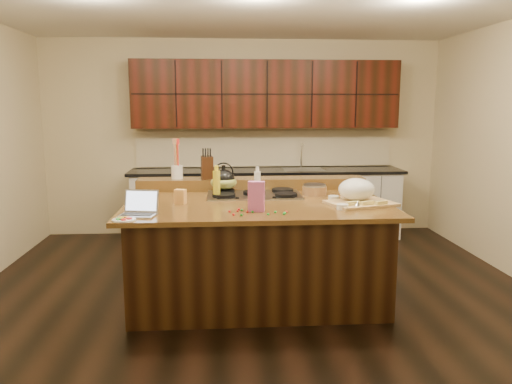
{
  "coord_description": "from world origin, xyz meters",
  "views": [
    {
      "loc": [
        -0.33,
        -4.54,
        1.8
      ],
      "look_at": [
        0.0,
        0.05,
        1.0
      ],
      "focal_mm": 35.0,
      "sensor_mm": 36.0,
      "label": 1
    }
  ],
  "objects": [
    {
      "name": "room",
      "position": [
        0.0,
        0.0,
        1.35
      ],
      "size": [
        5.52,
        5.02,
        2.72
      ],
      "color": "black",
      "rests_on": "ground"
    },
    {
      "name": "island",
      "position": [
        0.0,
        0.0,
        0.46
      ],
      "size": [
        2.4,
        1.6,
        0.92
      ],
      "color": "black",
      "rests_on": "ground"
    },
    {
      "name": "back_ledge",
      "position": [
        0.0,
        0.7,
        0.98
      ],
      "size": [
        2.4,
        0.3,
        0.12
      ],
      "primitive_type": "cube",
      "color": "black",
      "rests_on": "island"
    },
    {
      "name": "cooktop",
      "position": [
        0.0,
        0.3,
        0.94
      ],
      "size": [
        0.92,
        0.52,
        0.05
      ],
      "color": "gray",
      "rests_on": "island"
    },
    {
      "name": "back_counter",
      "position": [
        0.3,
        2.23,
        0.98
      ],
      "size": [
        3.7,
        0.66,
        2.4
      ],
      "color": "silver",
      "rests_on": "ground"
    },
    {
      "name": "kettle",
      "position": [
        -0.3,
        0.43,
        1.07
      ],
      "size": [
        0.29,
        0.29,
        0.2
      ],
      "primitive_type": "ellipsoid",
      "rotation": [
        0.0,
        0.0,
        0.33
      ],
      "color": "black",
      "rests_on": "cooktop"
    },
    {
      "name": "green_bowl",
      "position": [
        -0.3,
        0.43,
        1.04
      ],
      "size": [
        0.34,
        0.34,
        0.14
      ],
      "primitive_type": "ellipsoid",
      "rotation": [
        0.0,
        0.0,
        0.38
      ],
      "color": "olive",
      "rests_on": "cooktop"
    },
    {
      "name": "laptop",
      "position": [
        -0.99,
        -0.51,
        0.97
      ],
      "size": [
        0.32,
        0.27,
        0.2
      ],
      "rotation": [
        0.0,
        0.0,
        -0.19
      ],
      "color": "#B7B7BC",
      "rests_on": "island"
    },
    {
      "name": "oil_bottle",
      "position": [
        -0.37,
        0.16,
        1.06
      ],
      "size": [
        0.09,
        0.09,
        0.27
      ],
      "primitive_type": "cylinder",
      "rotation": [
        0.0,
        0.0,
        0.35
      ],
      "color": "gold",
      "rests_on": "island"
    },
    {
      "name": "vinegar_bottle",
      "position": [
        0.03,
        0.23,
        1.04
      ],
      "size": [
        0.08,
        0.08,
        0.25
      ],
      "primitive_type": "cylinder",
      "rotation": [
        0.0,
        0.0,
        -0.2
      ],
      "color": "silver",
      "rests_on": "island"
    },
    {
      "name": "wooden_tray",
      "position": [
        0.91,
        -0.17,
        1.02
      ],
      "size": [
        0.66,
        0.56,
        0.23
      ],
      "rotation": [
        0.0,
        0.0,
        0.29
      ],
      "color": "tan",
      "rests_on": "island"
    },
    {
      "name": "ramekin_a",
      "position": [
        0.71,
        -0.41,
        0.94
      ],
      "size": [
        0.13,
        0.13,
        0.04
      ],
      "primitive_type": "cylinder",
      "rotation": [
        0.0,
        0.0,
        -0.43
      ],
      "color": "white",
      "rests_on": "island"
    },
    {
      "name": "ramekin_b",
      "position": [
        0.73,
        -0.01,
        0.94
      ],
      "size": [
        0.1,
        0.1,
        0.04
      ],
      "primitive_type": "cylinder",
      "rotation": [
        0.0,
        0.0,
        0.0
      ],
      "color": "white",
      "rests_on": "island"
    },
    {
      "name": "ramekin_c",
      "position": [
        0.91,
        0.29,
        0.94
      ],
      "size": [
        0.13,
        0.13,
        0.04
      ],
      "primitive_type": "cylinder",
      "rotation": [
        0.0,
        0.0,
        0.42
      ],
      "color": "white",
      "rests_on": "island"
    },
    {
      "name": "strainer_bowl",
      "position": [
        0.6,
        0.29,
        0.97
      ],
      "size": [
        0.29,
        0.29,
        0.09
      ],
      "primitive_type": "cylinder",
      "rotation": [
        0.0,
        0.0,
        -0.25
      ],
      "color": "#996B3F",
      "rests_on": "island"
    },
    {
      "name": "kitchen_timer",
      "position": [
        0.85,
        -0.4,
        0.96
      ],
      "size": [
        0.09,
        0.09,
        0.07
      ],
      "primitive_type": "cone",
      "rotation": [
        0.0,
        0.0,
        0.17
      ],
      "color": "silver",
      "rests_on": "island"
    },
    {
      "name": "pink_bag",
      "position": [
        -0.03,
        -0.44,
        1.05
      ],
      "size": [
        0.15,
        0.1,
        0.26
      ],
      "primitive_type": "cube",
      "rotation": [
        0.0,
        0.0,
        -0.17
      ],
      "color": "#CC60A9",
      "rests_on": "island"
    },
    {
      "name": "candy_plate",
      "position": [
        -1.08,
        -0.71,
        0.93
      ],
      "size": [
        0.23,
        0.23,
        0.01
      ],
      "primitive_type": "cylinder",
      "rotation": [
        0.0,
        0.0,
        -0.37
      ],
      "color": "white",
      "rests_on": "island"
    },
    {
      "name": "package_box",
      "position": [
        -0.69,
        -0.08,
        0.99
      ],
      "size": [
        0.12,
        0.1,
        0.14
      ],
      "primitive_type": "cube",
      "rotation": [
        0.0,
        0.0,
        -0.39
      ],
      "color": "#EAA752",
      "rests_on": "island"
    },
    {
      "name": "utensil_crock",
      "position": [
        -0.79,
        0.7,
        1.11
      ],
      "size": [
        0.15,
        0.15,
        0.14
      ],
      "primitive_type": "cylinder",
      "rotation": [
        0.0,
        0.0,
        -0.32
      ],
      "color": "white",
      "rests_on": "back_ledge"
    },
    {
      "name": "knife_block",
      "position": [
        -0.47,
        0.7,
        1.16
      ],
      "size": [
        0.14,
        0.2,
        0.23
      ],
      "primitive_type": "cube",
      "rotation": [
        0.0,
        0.0,
        0.1
      ],
      "color": "black",
      "rests_on": "back_ledge"
    },
    {
      "name": "gumdrop_0",
      "position": [
        -0.04,
        -0.46,
        0.93
      ],
      "size": [
        0.02,
        0.02,
        0.02
      ],
      "primitive_type": "ellipsoid",
      "color": "red",
      "rests_on": "island"
    },
    {
      "name": "gumdrop_1",
      "position": [
        0.05,
        -0.6,
        0.93
      ],
      "size": [
        0.02,
        0.02,
        0.02
      ],
      "primitive_type": "ellipsoid",
      "color": "#198C26",
      "rests_on": "island"
    },
    {
      "name": "gumdrop_2",
      "position": [
        -0.11,
        -0.49,
        0.93
      ],
      "size": [
        0.02,
        0.02,
        0.02
      ],
      "primitive_type": "ellipsoid",
      "color": "red",
      "rests_on": "island"
    },
    {
      "name": "gumdrop_3",
      "position": [
        0.19,
        -0.56,
        0.93
      ],
      "size": [
        0.02,
        0.02,
        0.02
      ],
      "primitive_type": "ellipsoid",
      "color": "#198C26",
      "rests_on": "island"
    },
    {
      "name": "gumdrop_4",
      "position": [
        -0.26,
        -0.47,
        0.93
      ],
      "size": [
        0.02,
        0.02,
        0.02
      ],
      "primitive_type": "ellipsoid",
      "color": "red",
      "rests_on": "island"
    },
    {
      "name": "gumdrop_5",
      "position": [
        0.12,
        -0.52,
        0.93
      ],
      "size": [
        0.02,
        0.02,
        0.02
      ],
      "primitive_type": "ellipsoid",
      "color": "#198C26",
      "rests_on": "island"
    },
    {
      "name": "gumdrop_6",
      "position": [
        -0.18,
        -0.39,
        0.93
      ],
      "size": [
        0.02,
        0.02,
        0.02
      ],
      "primitive_type": "ellipsoid",
      "color": "red",
      "rests_on": "island"
    },
    {
      "name": "gumdrop_7",
      "position": [
        -0.16,
        -0.43,
        0.93
      ],
      "size": [
        0.02,
        0.02,
        0.02
      ],
      "primitive_type": "ellipsoid",
      "color": "#198C26",
      "rests_on": "island"
    },
    {
      "name": "gumdrop_8",
      "position": [
        0.21,
        -0.53,
        0.93
      ],
      "size": [
        0.02,
        0.02,
        0.02
      ],
      "primitive_type": "ellipsoid",
      "color": "red",
      "rests_on": "island"
    },
    {
      "name": "gumdrop_9",
      "position": [
        -0.07,
        -0.5,
        0.93
      ],
      "size": [
        0.02,
        0.02,
        0.02
      ],
      "primitive_type": "ellipsoid",
      "color": "#198C26",
      "rests_on": "island"
    },
    {
      "name": "gumdrop_10",
      "position": [
        -0.19,
        -0.46,
        0.93
      ],
      "size": [
        0.02,
        0.02,
        0.02
      ],
      "primitive_type": "ellipsoid",
      "color": "red",
      "rests_on": "island"
    },
    {
      "name": "gumdrop_11",
      "position": [
        0.18,
        -0.6,
        0.93
      ],
      "size": [
        0.02,
        0.02,
        0.02
      ],
      "primitive_type": "ellipsoid",
      "color": "#198C26",
      "rests_on": "island"
    },
    {
      "name": "gumdrop_12",
      "position": [
        -0.23,
        -0.6,
        0.93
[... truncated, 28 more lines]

